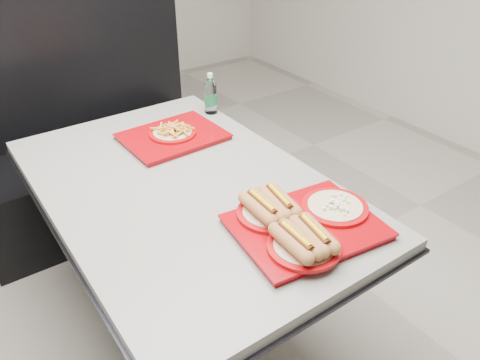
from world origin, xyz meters
TOP-DOWN VIEW (x-y plane):
  - ground at (0.00, 0.00)m, footprint 6.00×6.00m
  - diner_table at (0.00, 0.00)m, footprint 0.92×1.42m
  - booth_bench at (0.00, 1.09)m, footprint 1.30×0.57m
  - tray_near at (0.16, -0.45)m, footprint 0.48×0.41m
  - tray_far at (0.13, 0.33)m, footprint 0.41×0.33m
  - water_bottle at (0.41, 0.47)m, footprint 0.06×0.06m

SIDE VIEW (x-z plane):
  - ground at x=0.00m, z-range 0.00..0.00m
  - booth_bench at x=0.00m, z-range -0.27..1.08m
  - diner_table at x=0.00m, z-range 0.21..0.96m
  - tray_far at x=0.13m, z-range 0.73..0.81m
  - tray_near at x=0.16m, z-range 0.74..0.83m
  - water_bottle at x=0.41m, z-range 0.74..0.93m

